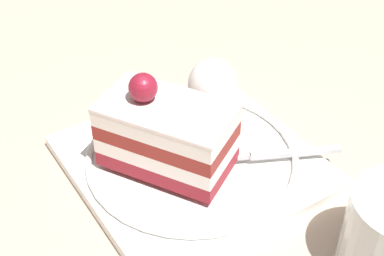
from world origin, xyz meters
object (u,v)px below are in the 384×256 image
object	(u,v)px
dessert_plate	(192,161)
cake_slice	(166,133)
whipped_cream_dollop	(213,86)
fork	(269,155)

from	to	relation	value
dessert_plate	cake_slice	world-z (taller)	cake_slice
dessert_plate	cake_slice	bearing A→B (deg)	91.99
whipped_cream_dollop	fork	bearing A→B (deg)	-169.00
dessert_plate	fork	size ratio (longest dim) A/B	1.92
dessert_plate	whipped_cream_dollop	distance (m)	0.08
dessert_plate	whipped_cream_dollop	bearing A→B (deg)	-40.48
dessert_plate	fork	world-z (taller)	fork
cake_slice	fork	xyz separation A→B (m)	(-0.03, -0.09, -0.03)
cake_slice	fork	world-z (taller)	cake_slice
dessert_plate	fork	xyz separation A→B (m)	(-0.03, -0.06, 0.01)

